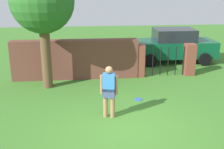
% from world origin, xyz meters
% --- Properties ---
extents(ground_plane, '(40.00, 40.00, 0.00)m').
position_xyz_m(ground_plane, '(0.00, 0.00, 0.00)').
color(ground_plane, '#3D7528').
extents(brick_wall, '(5.30, 0.50, 1.67)m').
position_xyz_m(brick_wall, '(-1.50, 4.63, 0.83)').
color(brick_wall, brown).
rests_on(brick_wall, ground).
extents(tree, '(2.34, 2.34, 4.47)m').
position_xyz_m(tree, '(-2.57, 3.62, 3.24)').
color(tree, brown).
rests_on(tree, ground).
extents(person, '(0.53, 0.30, 1.62)m').
position_xyz_m(person, '(-0.40, 0.75, 0.90)').
color(person, '#9E704C').
rests_on(person, ground).
extents(fence_gate, '(2.70, 0.44, 1.40)m').
position_xyz_m(fence_gate, '(2.38, 4.63, 0.70)').
color(fence_gate, brown).
rests_on(fence_gate, ground).
extents(car, '(4.22, 1.96, 1.72)m').
position_xyz_m(car, '(3.45, 6.86, 0.86)').
color(car, '#0C4C2D').
rests_on(car, ground).
extents(frisbee_blue, '(0.27, 0.27, 0.02)m').
position_xyz_m(frisbee_blue, '(0.75, 2.00, 0.01)').
color(frisbee_blue, blue).
rests_on(frisbee_blue, ground).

